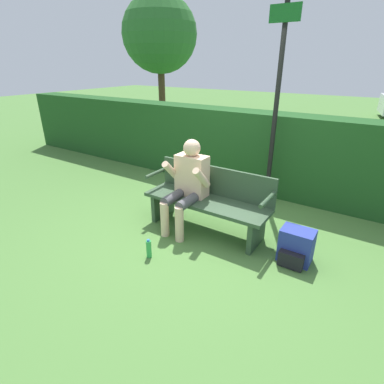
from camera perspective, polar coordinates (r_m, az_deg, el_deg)
ground_plane at (r=4.10m, az=2.54°, el=-7.15°), size 40.00×40.00×0.00m
hedge_back at (r=5.32m, az=12.57°, el=7.50°), size 12.00×0.54×1.34m
park_bench at (r=3.95m, az=3.13°, el=-1.42°), size 1.68×0.51×0.83m
person_seated at (r=3.89m, az=-0.85°, el=1.99°), size 0.55×0.63×1.20m
backpack at (r=3.60m, az=19.15°, el=-9.84°), size 0.36×0.34×0.39m
water_bottle at (r=3.55m, az=-8.22°, el=-10.65°), size 0.06×0.06×0.23m
signpost at (r=4.59m, az=15.79°, el=16.21°), size 0.41×0.09×2.82m
tree at (r=10.41m, az=-6.18°, el=27.65°), size 2.30×2.30×4.02m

